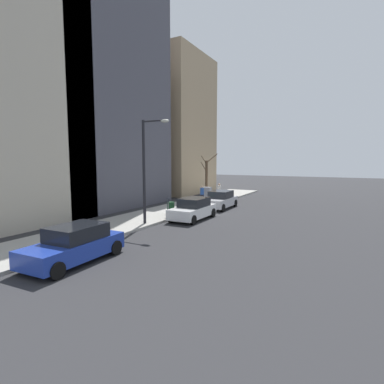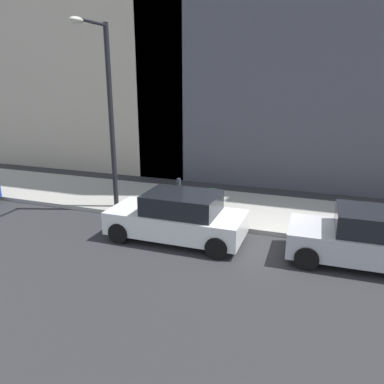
{
  "view_description": "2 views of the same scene",
  "coord_description": "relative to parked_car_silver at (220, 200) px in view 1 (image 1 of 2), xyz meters",
  "views": [
    {
      "loc": [
        -10.99,
        21.25,
        4.17
      ],
      "look_at": [
        -0.21,
        1.02,
        1.74
      ],
      "focal_mm": 28.0,
      "sensor_mm": 36.0,
      "label": 1
    },
    {
      "loc": [
        -11.28,
        -1.25,
        4.81
      ],
      "look_at": [
        0.82,
        3.05,
        0.94
      ],
      "focal_mm": 35.0,
      "sensor_mm": 36.0,
      "label": 2
    }
  ],
  "objects": [
    {
      "name": "pedestrian_midblock",
      "position": [
        2.33,
        -1.15,
        0.35
      ],
      "size": [
        0.4,
        0.36,
        1.66
      ],
      "rotation": [
        0.0,
        0.0,
        6.13
      ],
      "color": "#1E1E2D",
      "rests_on": "sidewalk"
    },
    {
      "name": "office_block_center",
      "position": [
        12.86,
        3.92,
        11.24
      ],
      "size": [
        12.66,
        12.66,
        23.94
      ],
      "primitive_type": "cube",
      "color": "#4C4C56",
      "rests_on": "ground"
    },
    {
      "name": "trash_bin",
      "position": [
        1.92,
        5.04,
        -0.14
      ],
      "size": [
        0.56,
        0.56,
        0.9
      ],
      "primitive_type": "cylinder",
      "color": "#14381E",
      "rests_on": "sidewalk"
    },
    {
      "name": "bare_tree",
      "position": [
        3.62,
        -4.84,
        1.56
      ],
      "size": [
        2.09,
        0.66,
        4.73
      ],
      "color": "brown",
      "rests_on": "sidewalk"
    },
    {
      "name": "streetlamp",
      "position": [
        1.31,
        8.73,
        3.28
      ],
      "size": [
        1.97,
        0.32,
        6.5
      ],
      "color": "black",
      "rests_on": "sidewalk"
    },
    {
      "name": "parked_car_white",
      "position": [
        -0.21,
        5.48,
        0.0
      ],
      "size": [
        1.93,
        4.21,
        1.52
      ],
      "rotation": [
        0.0,
        0.0,
        -0.0
      ],
      "color": "white",
      "rests_on": "ground"
    },
    {
      "name": "utility_box",
      "position": [
        2.32,
        -2.28,
        0.11
      ],
      "size": [
        0.83,
        0.61,
        1.43
      ],
      "color": "#A8A399",
      "rests_on": "sidewalk"
    },
    {
      "name": "parked_car_silver",
      "position": [
        0.0,
        0.0,
        0.0
      ],
      "size": [
        1.99,
        4.23,
        1.52
      ],
      "rotation": [
        0.0,
        0.0,
        0.02
      ],
      "color": "#B7B7BC",
      "rests_on": "ground"
    },
    {
      "name": "sidewalk",
      "position": [
        3.02,
        2.7,
        -0.66
      ],
      "size": [
        4.0,
        36.0,
        0.15
      ],
      "primitive_type": "cube",
      "color": "#9E9B93",
      "rests_on": "ground"
    },
    {
      "name": "pedestrian_near_meter",
      "position": [
        1.94,
        -4.31,
        0.35
      ],
      "size": [
        0.36,
        0.39,
        1.66
      ],
      "rotation": [
        0.0,
        0.0,
        4.94
      ],
      "color": "#1E1E2D",
      "rests_on": "sidewalk"
    },
    {
      "name": "parking_meter",
      "position": [
        1.47,
        6.11,
        0.24
      ],
      "size": [
        0.14,
        0.1,
        1.35
      ],
      "color": "slate",
      "rests_on": "sidewalk"
    },
    {
      "name": "office_tower_left",
      "position": [
        11.35,
        -9.37,
        7.85
      ],
      "size": [
        9.66,
        9.66,
        17.16
      ],
      "primitive_type": "cube",
      "color": "tan",
      "rests_on": "ground"
    },
    {
      "name": "parked_car_blue",
      "position": [
        -0.1,
        15.67,
        0.0
      ],
      "size": [
        2.05,
        4.26,
        1.52
      ],
      "rotation": [
        0.0,
        0.0,
        0.04
      ],
      "color": "#1E389E",
      "rests_on": "ground"
    },
    {
      "name": "ground_plane",
      "position": [
        1.02,
        2.7,
        -0.74
      ],
      "size": [
        120.0,
        120.0,
        0.0
      ],
      "primitive_type": "plane",
      "color": "#2B2B2D"
    }
  ]
}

